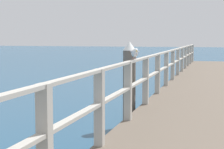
# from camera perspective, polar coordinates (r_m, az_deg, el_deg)

# --- Properties ---
(pier_deck) EXTENTS (2.58, 24.68, 0.55)m
(pier_deck) POSITION_cam_1_polar(r_m,az_deg,el_deg) (11.48, 14.10, -3.19)
(pier_deck) COLOR brown
(pier_deck) RESTS_ON ground_plane
(pier_railing) EXTENTS (0.12, 23.20, 1.04)m
(pier_railing) POSITION_cam_1_polar(r_m,az_deg,el_deg) (11.47, 8.16, 1.52)
(pier_railing) COLOR #B2ADA3
(pier_railing) RESTS_ON pier_deck
(dock_piling_far) EXTENTS (0.29, 0.29, 1.91)m
(dock_piling_far) POSITION_cam_1_polar(r_m,az_deg,el_deg) (8.40, 2.61, -1.46)
(dock_piling_far) COLOR #6B6056
(dock_piling_far) RESTS_ON ground_plane
(seagull_foreground) EXTENTS (0.24, 0.46, 0.21)m
(seagull_foreground) POSITION_cam_1_polar(r_m,az_deg,el_deg) (7.08, 3.43, 3.34)
(seagull_foreground) COLOR white
(seagull_foreground) RESTS_ON pier_railing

